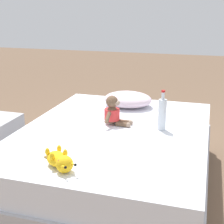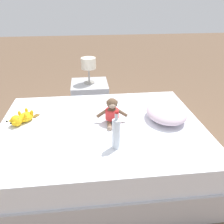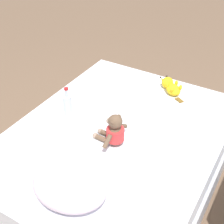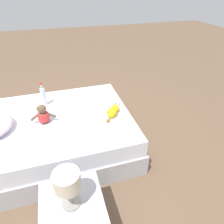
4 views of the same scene
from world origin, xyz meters
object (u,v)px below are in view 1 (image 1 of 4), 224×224
Objects in this scene: plush_yellow_creature at (60,161)px; glass_bottle at (162,114)px; bed at (114,159)px; plush_monkey at (113,113)px; pillow at (128,99)px.

plush_yellow_creature is 0.93m from glass_bottle.
bed is 6.48× the size of plush_yellow_creature.
plush_monkey is 0.93× the size of glass_bottle.
bed is 6.50× the size of plush_monkey.
bed is 0.69m from pillow.
pillow is 1.58× the size of plush_yellow_creature.
glass_bottle reaches higher than plush_monkey.
plush_monkey is 1.00× the size of plush_yellow_creature.
glass_bottle is (0.47, 0.80, 0.08)m from plush_yellow_creature.
bed is at bearing -165.80° from glass_bottle.
pillow is at bearing 94.42° from bed.
glass_bottle is at bearing 59.39° from plush_yellow_creature.
bed is 6.03× the size of glass_bottle.
plush_yellow_creature is at bearing -99.78° from bed.
plush_monkey is at bearing 177.88° from glass_bottle.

